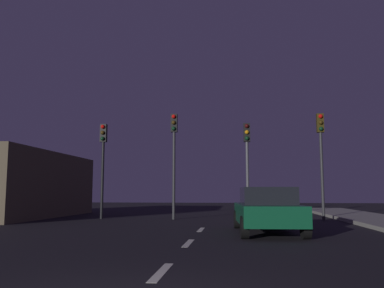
{
  "coord_description": "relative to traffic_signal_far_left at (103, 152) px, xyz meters",
  "views": [
    {
      "loc": [
        1.23,
        -4.08,
        1.3
      ],
      "look_at": [
        -0.74,
        14.11,
        3.49
      ],
      "focal_mm": 37.72,
      "sensor_mm": 36.0,
      "label": 1
    }
  ],
  "objects": [
    {
      "name": "ground_plane",
      "position": [
        5.36,
        -8.38,
        -3.31
      ],
      "size": [
        80.0,
        80.0,
        0.0
      ],
      "primitive_type": "plane",
      "color": "black"
    },
    {
      "name": "lane_stripe_second",
      "position": [
        5.36,
        -12.78,
        -3.31
      ],
      "size": [
        0.16,
        1.6,
        0.01
      ],
      "primitive_type": "cube",
      "color": "silver",
      "rests_on": "ground_plane"
    },
    {
      "name": "lane_stripe_third",
      "position": [
        5.36,
        -8.98,
        -3.31
      ],
      "size": [
        0.16,
        1.6,
        0.01
      ],
      "primitive_type": "cube",
      "color": "silver",
      "rests_on": "ground_plane"
    },
    {
      "name": "lane_stripe_fourth",
      "position": [
        5.36,
        -5.18,
        -3.31
      ],
      "size": [
        0.16,
        1.6,
        0.01
      ],
      "primitive_type": "cube",
      "color": "silver",
      "rests_on": "ground_plane"
    },
    {
      "name": "traffic_signal_far_left",
      "position": [
        0.0,
        0.0,
        0.0
      ],
      "size": [
        0.32,
        0.38,
        4.71
      ],
      "color": "black",
      "rests_on": "ground_plane"
    },
    {
      "name": "traffic_signal_center_left",
      "position": [
        3.59,
        0.0,
        0.29
      ],
      "size": [
        0.32,
        0.38,
        5.16
      ],
      "color": "#2D2D30",
      "rests_on": "ground_plane"
    },
    {
      "name": "traffic_signal_center_right",
      "position": [
        7.16,
        -0.0,
        -0.06
      ],
      "size": [
        0.32,
        0.38,
        4.62
      ],
      "color": "#4C4C51",
      "rests_on": "ground_plane"
    },
    {
      "name": "traffic_signal_far_right",
      "position": [
        10.63,
        0.0,
        0.2
      ],
      "size": [
        0.32,
        0.38,
        5.03
      ],
      "color": "#2D2D30",
      "rests_on": "ground_plane"
    },
    {
      "name": "car_stopped_ahead",
      "position": [
        7.57,
        -6.18,
        -2.57
      ],
      "size": [
        2.15,
        4.59,
        1.46
      ],
      "color": "#0F4C2D",
      "rests_on": "ground_plane"
    },
    {
      "name": "storefront_left",
      "position": [
        -5.64,
        0.95,
        -1.62
      ],
      "size": [
        6.0,
        9.93,
        3.38
      ],
      "primitive_type": "cube",
      "color": "brown",
      "rests_on": "ground_plane"
    }
  ]
}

